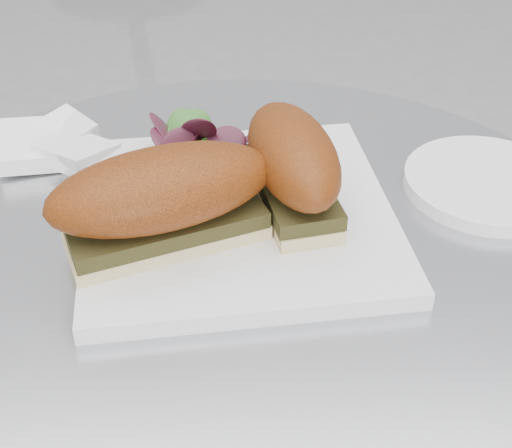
{
  "coord_description": "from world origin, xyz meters",
  "views": [
    {
      "loc": [
        -0.0,
        -0.45,
        1.11
      ],
      "look_at": [
        0.01,
        0.01,
        0.77
      ],
      "focal_mm": 50.0,
      "sensor_mm": 36.0,
      "label": 1
    }
  ],
  "objects_px": {
    "plate": "(238,214)",
    "sandwich_right": "(292,163)",
    "saucer": "(487,183)",
    "sandwich_left": "(163,197)"
  },
  "relations": [
    {
      "from": "plate",
      "to": "sandwich_right",
      "type": "distance_m",
      "value": 0.07
    },
    {
      "from": "sandwich_left",
      "to": "saucer",
      "type": "bearing_deg",
      "value": -4.02
    },
    {
      "from": "sandwich_right",
      "to": "saucer",
      "type": "xyz_separation_m",
      "value": [
        0.19,
        0.04,
        -0.05
      ]
    },
    {
      "from": "sandwich_left",
      "to": "sandwich_right",
      "type": "distance_m",
      "value": 0.12
    },
    {
      "from": "plate",
      "to": "sandwich_right",
      "type": "relative_size",
      "value": 1.63
    },
    {
      "from": "sandwich_right",
      "to": "saucer",
      "type": "relative_size",
      "value": 1.06
    },
    {
      "from": "plate",
      "to": "sandwich_right",
      "type": "bearing_deg",
      "value": 3.4
    },
    {
      "from": "plate",
      "to": "saucer",
      "type": "xyz_separation_m",
      "value": [
        0.24,
        0.04,
        -0.0
      ]
    },
    {
      "from": "plate",
      "to": "sandwich_left",
      "type": "distance_m",
      "value": 0.09
    },
    {
      "from": "saucer",
      "to": "sandwich_left",
      "type": "bearing_deg",
      "value": -163.44
    }
  ]
}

